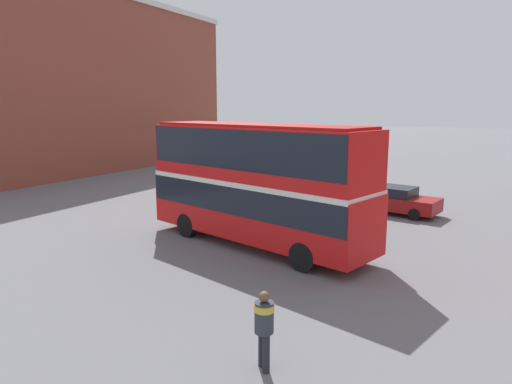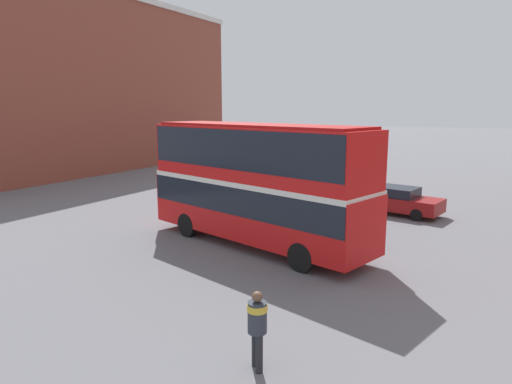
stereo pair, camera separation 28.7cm
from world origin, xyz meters
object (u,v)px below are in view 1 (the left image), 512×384
at_px(pedestrian_foreground, 264,322).
at_px(parked_car_kerb_far, 394,200).
at_px(double_decker_bus, 256,177).
at_px(parked_car_side_street, 248,170).

height_order(pedestrian_foreground, parked_car_kerb_far, pedestrian_foreground).
distance_m(double_decker_bus, parked_car_kerb_far, 9.42).
relative_size(pedestrian_foreground, parked_car_side_street, 0.37).
distance_m(pedestrian_foreground, parked_car_kerb_far, 16.20).
bearing_deg(parked_car_kerb_far, double_decker_bus, -103.57).
bearing_deg(parked_car_side_street, double_decker_bus, 133.74).
bearing_deg(parked_car_side_street, pedestrian_foreground, 133.41).
distance_m(parked_car_kerb_far, parked_car_side_street, 13.97).
relative_size(double_decker_bus, parked_car_side_street, 2.18).
bearing_deg(pedestrian_foreground, parked_car_kerb_far, -134.10).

